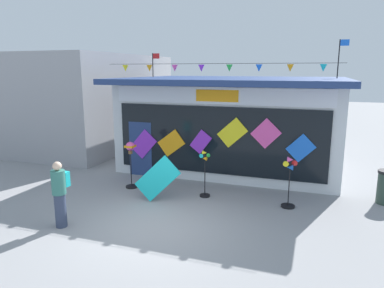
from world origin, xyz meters
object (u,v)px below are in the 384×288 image
at_px(wind_spinner_left, 205,172).
at_px(display_kite_on_ground, 157,179).
at_px(wind_spinner_center_left, 289,179).
at_px(kite_shop_building, 236,121).
at_px(person_near_camera, 60,193).
at_px(wind_spinner_far_left, 131,156).

bearing_deg(wind_spinner_left, display_kite_on_ground, -145.47).
bearing_deg(wind_spinner_center_left, wind_spinner_left, 178.91).
xyz_separation_m(kite_shop_building, wind_spinner_left, (0.03, -4.38, -1.01)).
xyz_separation_m(wind_spinner_center_left, person_near_camera, (-5.25, -3.17, 0.03)).
relative_size(wind_spinner_far_left, display_kite_on_ground, 1.20).
bearing_deg(kite_shop_building, person_near_camera, -109.65).
xyz_separation_m(person_near_camera, display_kite_on_ground, (1.54, 2.39, -0.18)).
xyz_separation_m(wind_spinner_far_left, wind_spinner_center_left, (5.07, -0.08, -0.20)).
xyz_separation_m(kite_shop_building, person_near_camera, (-2.71, -7.59, -0.91)).
relative_size(wind_spinner_far_left, wind_spinner_center_left, 1.04).
bearing_deg(person_near_camera, kite_shop_building, 72.25).
relative_size(wind_spinner_center_left, person_near_camera, 0.89).
bearing_deg(person_near_camera, display_kite_on_ground, 59.08).
bearing_deg(wind_spinner_far_left, wind_spinner_left, -0.74).
xyz_separation_m(wind_spinner_left, person_near_camera, (-2.74, -3.21, 0.10)).
bearing_deg(kite_shop_building, wind_spinner_left, -89.59).
distance_m(wind_spinner_left, wind_spinner_center_left, 2.51).
xyz_separation_m(kite_shop_building, wind_spinner_far_left, (-2.53, -4.35, -0.73)).
height_order(wind_spinner_center_left, person_near_camera, person_near_camera).
distance_m(kite_shop_building, display_kite_on_ground, 5.45).
relative_size(kite_shop_building, wind_spinner_center_left, 5.65).
height_order(kite_shop_building, display_kite_on_ground, kite_shop_building).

